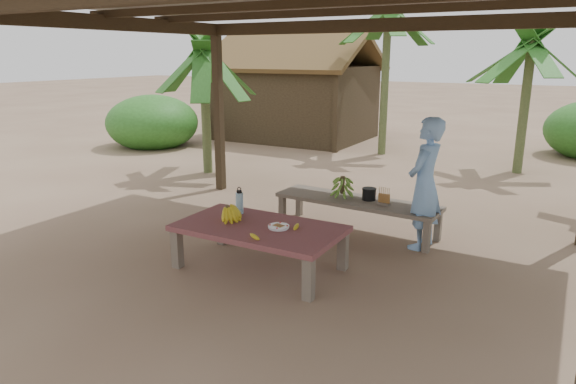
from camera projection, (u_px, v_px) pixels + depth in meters
The scene contains 17 objects.
ground at pixel (297, 264), 5.85m from camera, with size 80.00×80.00×0.00m, color brown.
pavilion at pixel (297, 6), 5.12m from camera, with size 6.60×5.60×2.95m.
work_table at pixel (259, 231), 5.62m from camera, with size 1.81×1.02×0.50m.
bench at pixel (357, 204), 6.81m from camera, with size 2.22×0.70×0.45m.
ripe_banana_bunch at pixel (227, 212), 5.77m from camera, with size 0.31×0.27×0.19m, color yellow, non-canonical shape.
plate at pixel (279, 227), 5.51m from camera, with size 0.23×0.23×0.04m.
loose_banana_front at pixel (255, 237), 5.20m from camera, with size 0.04×0.15×0.04m, color yellow.
loose_banana_side at pixel (296, 227), 5.50m from camera, with size 0.04×0.15×0.04m, color yellow.
water_flask at pixel (240, 202), 6.01m from camera, with size 0.09×0.09×0.32m.
green_banana_stalk at pixel (342, 186), 6.87m from camera, with size 0.27×0.27×0.31m, color #598C2D, non-canonical shape.
cooking_pot at pixel (369, 194), 6.76m from camera, with size 0.18×0.18×0.15m, color black.
skewer_rack at pixel (384, 196), 6.52m from camera, with size 0.18×0.08×0.24m, color #A57F47, non-canonical shape.
woman at pixel (425, 184), 6.16m from camera, with size 0.59×0.39×1.61m, color #7CACEA.
hut at pixel (293, 99), 14.43m from camera, with size 4.40×3.43×2.85m.
banana_plant_n at pixel (531, 56), 9.77m from camera, with size 1.80×1.80×2.77m.
banana_plant_nw at pixel (388, 20), 11.51m from camera, with size 1.80×1.80×3.55m.
banana_plant_w at pixel (204, 65), 9.83m from camera, with size 1.80×1.80×2.59m.
Camera 1 is at (2.60, -4.78, 2.31)m, focal length 32.00 mm.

